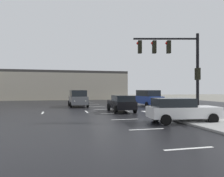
# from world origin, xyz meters

# --- Properties ---
(ground_plane) EXTENTS (120.00, 120.00, 0.00)m
(ground_plane) POSITION_xyz_m (0.00, 0.00, 0.00)
(ground_plane) COLOR slate
(road_asphalt) EXTENTS (44.00, 44.00, 0.02)m
(road_asphalt) POSITION_xyz_m (0.00, 0.00, 0.01)
(road_asphalt) COLOR black
(road_asphalt) RESTS_ON ground_plane
(snow_strip_curbside) EXTENTS (4.00, 1.60, 0.06)m
(snow_strip_curbside) POSITION_xyz_m (5.00, -4.00, 0.17)
(snow_strip_curbside) COLOR white
(snow_strip_curbside) RESTS_ON sidewalk_corner
(lane_markings) EXTENTS (36.15, 36.15, 0.01)m
(lane_markings) POSITION_xyz_m (1.20, -1.38, 0.02)
(lane_markings) COLOR silver
(lane_markings) RESTS_ON road_asphalt
(traffic_signal_mast) EXTENTS (4.89, 1.42, 6.27)m
(traffic_signal_mast) POSITION_xyz_m (4.13, -5.98, 4.44)
(traffic_signal_mast) COLOR black
(traffic_signal_mast) RESTS_ON sidewalk_corner
(fire_hydrant) EXTENTS (0.48, 0.26, 0.79)m
(fire_hydrant) POSITION_xyz_m (5.58, -6.21, 0.54)
(fire_hydrant) COLOR red
(fire_hydrant) RESTS_ON sidewalk_corner
(strip_building_background) EXTENTS (27.01, 8.00, 5.94)m
(strip_building_background) POSITION_xyz_m (-3.83, 27.67, 2.97)
(strip_building_background) COLOR #BCB29E
(strip_building_background) RESTS_ON ground_plane
(sedan_white) EXTENTS (4.67, 2.38, 1.58)m
(sedan_white) POSITION_xyz_m (3.08, -8.24, 0.85)
(sedan_white) COLOR white
(sedan_white) RESTS_ON road_asphalt
(suv_grey) EXTENTS (2.25, 4.87, 2.03)m
(suv_grey) POSITION_xyz_m (-2.25, 6.62, 1.09)
(suv_grey) COLOR slate
(suv_grey) RESTS_ON road_asphalt
(sedan_black) EXTENTS (2.08, 4.56, 1.58)m
(sedan_black) POSITION_xyz_m (1.25, -0.76, 0.85)
(sedan_black) COLOR black
(sedan_black) RESTS_ON road_asphalt
(suv_blue) EXTENTS (2.47, 4.95, 2.03)m
(suv_blue) POSITION_xyz_m (6.50, 5.28, 1.09)
(suv_blue) COLOR navy
(suv_blue) RESTS_ON road_asphalt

